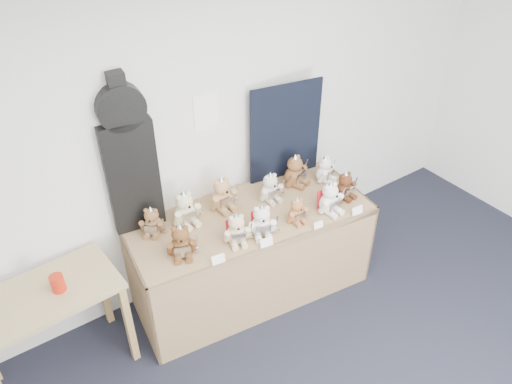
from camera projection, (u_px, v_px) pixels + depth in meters
room_shell at (206, 112)px, 3.73m from camera, size 6.00×6.00×6.00m
display_table at (254, 237)px, 3.97m from camera, size 2.03×1.04×0.81m
side_table at (47, 307)px, 3.34m from camera, size 0.99×0.59×0.80m
guitar_case at (129, 158)px, 3.48m from camera, size 0.38×0.16×1.23m
navy_board at (285, 132)px, 4.14m from camera, size 0.64×0.13×0.86m
red_cup at (58, 283)px, 3.26m from camera, size 0.09×0.09×0.12m
teddy_front_far_left at (181, 242)px, 3.49m from camera, size 0.23×0.23×0.29m
teddy_front_left at (237, 230)px, 3.61m from camera, size 0.22×0.21×0.27m
teddy_front_centre at (262, 222)px, 3.67m from camera, size 0.23×0.23×0.29m
teddy_front_right at (297, 211)px, 3.81m from camera, size 0.19×0.16×0.24m
teddy_front_far_right at (330, 199)px, 3.91m from camera, size 0.24×0.20×0.29m
teddy_front_end at (345, 186)px, 4.07m from camera, size 0.22×0.18×0.26m
teddy_back_left at (185, 209)px, 3.78m from camera, size 0.26×0.21×0.31m
teddy_back_centre_left at (222, 195)px, 3.94m from camera, size 0.26×0.21×0.31m
teddy_back_centre_right at (271, 188)px, 4.04m from camera, size 0.22×0.18×0.27m
teddy_back_right at (295, 172)px, 4.21m from camera, size 0.26×0.24×0.31m
teddy_back_end at (325, 170)px, 4.26m from camera, size 0.22×0.21×0.26m
teddy_back_far_left at (152, 222)px, 3.70m from camera, size 0.20×0.21×0.25m
entry_card_a at (218, 259)px, 3.46m from camera, size 0.10×0.03×0.07m
entry_card_b at (267, 242)px, 3.61m from camera, size 0.10×0.03×0.07m
entry_card_c at (318, 225)px, 3.78m from camera, size 0.08×0.03×0.06m
entry_card_d at (357, 210)px, 3.91m from camera, size 0.10×0.03×0.07m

